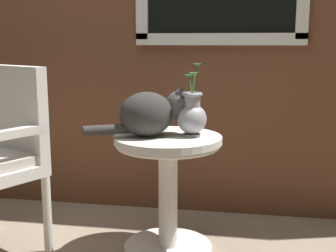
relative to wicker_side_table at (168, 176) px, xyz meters
The scene contains 4 objects.
back_wall 1.11m from the wicker_side_table, 107.19° to the left, with size 4.00×0.07×2.60m.
wicker_side_table is the anchor object (origin of this frame).
cat 0.33m from the wicker_side_table, behind, with size 0.51×0.32×0.24m.
pewter_vase_with_ivy 0.33m from the wicker_side_table, ahead, with size 0.15×0.15×0.35m.
Camera 1 is at (0.58, -1.93, 1.06)m, focal length 48.54 mm.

